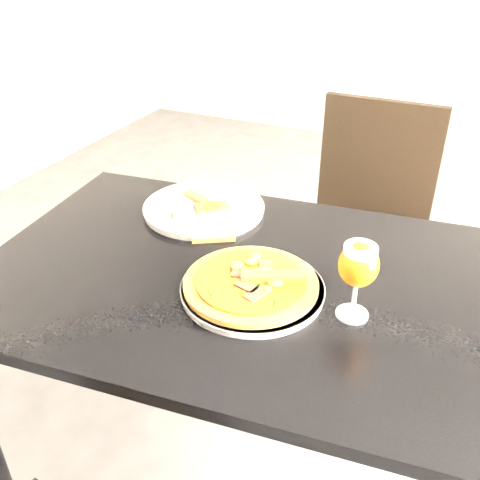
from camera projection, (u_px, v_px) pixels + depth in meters
The scene contains 9 objects.
dining_table at pixel (239, 303), 1.28m from camera, with size 1.27×0.92×0.75m.
chair_far at pixel (363, 227), 1.89m from camera, with size 0.44×0.44×0.94m.
plate_main at pixel (252, 289), 1.16m from camera, with size 0.31×0.31×0.02m, color silver.
pizza at pixel (251, 282), 1.15m from camera, with size 0.29×0.29×0.03m.
plate_second at pixel (204, 208), 1.49m from camera, with size 0.33×0.33×0.02m, color silver.
crust_scraps at pixel (207, 204), 1.48m from camera, with size 0.17×0.12×0.01m.
loose_crust at pixel (214, 239), 1.35m from camera, with size 0.11×0.02×0.01m, color brown.
sauce_cup at pixel (182, 216), 1.42m from camera, with size 0.05×0.05×0.04m.
beer_glass at pixel (359, 265), 1.03m from camera, with size 0.08×0.08×0.17m.
Camera 1 is at (0.11, -0.99, 1.45)m, focal length 40.00 mm.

